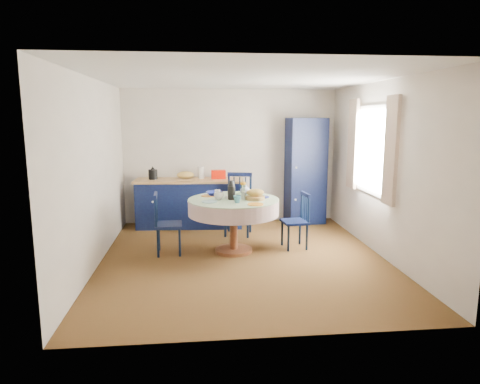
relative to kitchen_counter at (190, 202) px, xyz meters
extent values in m
plane|color=black|center=(0.78, -1.90, -0.45)|extent=(4.50, 4.50, 0.00)
plane|color=white|center=(0.78, -1.90, 2.05)|extent=(4.50, 4.50, 0.00)
cube|color=silver|center=(0.78, 0.35, 0.80)|extent=(4.00, 0.02, 2.50)
cube|color=silver|center=(-1.22, -1.90, 0.80)|extent=(0.02, 4.50, 2.50)
cube|color=silver|center=(2.78, -1.90, 0.80)|extent=(0.02, 4.50, 2.50)
plane|color=white|center=(2.78, -1.60, 1.05)|extent=(0.00, 1.20, 1.20)
cube|color=beige|center=(2.70, -2.30, 1.10)|extent=(0.05, 0.34, 1.45)
cube|color=beige|center=(2.70, -0.90, 1.10)|extent=(0.05, 0.34, 1.45)
cube|color=black|center=(0.00, 0.00, -0.04)|extent=(1.92, 0.68, 0.83)
cube|color=#A8844D|center=(0.00, 0.00, 0.40)|extent=(1.99, 0.72, 0.04)
cube|color=#A01002|center=(0.54, 0.00, 0.50)|extent=(0.27, 0.15, 0.16)
cube|color=#A8844D|center=(-0.06, -0.03, 0.43)|extent=(0.35, 0.26, 0.02)
ellipsoid|color=tan|center=(-0.06, -0.03, 0.51)|extent=(0.31, 0.20, 0.13)
cylinder|color=silver|center=(0.23, 0.09, 0.53)|extent=(0.12, 0.12, 0.22)
cube|color=black|center=(2.18, 0.10, 0.53)|extent=(0.73, 0.55, 1.97)
cylinder|color=white|center=(1.92, -0.15, 0.63)|extent=(0.04, 0.02, 0.04)
cylinder|color=white|center=(1.92, -0.15, 0.04)|extent=(0.04, 0.02, 0.04)
cylinder|color=#562E18|center=(0.67, -1.60, -0.43)|extent=(0.55, 0.55, 0.05)
cylinder|color=#562E18|center=(0.67, -1.60, -0.05)|extent=(0.12, 0.12, 0.73)
cylinder|color=#562E18|center=(0.67, -1.60, 0.33)|extent=(1.27, 1.27, 0.03)
cylinder|color=white|center=(0.67, -1.60, 0.23)|extent=(1.33, 1.33, 0.22)
cylinder|color=beige|center=(0.67, -1.60, 0.35)|extent=(1.33, 1.33, 0.01)
cylinder|color=#7FAAAA|center=(0.31, -1.79, 0.36)|extent=(0.22, 0.22, 0.01)
cylinder|color=orange|center=(0.93, -2.05, 0.36)|extent=(0.22, 0.22, 0.01)
cylinder|color=navy|center=(1.10, -1.52, 0.36)|extent=(0.22, 0.22, 0.01)
cylinder|color=#71A367|center=(0.72, -1.12, 0.36)|extent=(0.22, 0.22, 0.01)
cylinder|color=orange|center=(0.31, -1.34, 0.36)|extent=(0.22, 0.22, 0.01)
cylinder|color=olive|center=(0.98, -1.69, 0.38)|extent=(0.28, 0.28, 0.05)
ellipsoid|color=tan|center=(0.98, -1.69, 0.46)|extent=(0.26, 0.16, 0.11)
cube|color=silver|center=(0.61, -1.54, 0.37)|extent=(0.10, 0.07, 0.04)
cylinder|color=black|center=(-0.12, -1.73, -0.25)|extent=(0.03, 0.03, 0.41)
cylinder|color=black|center=(-0.14, -1.40, -0.25)|extent=(0.03, 0.03, 0.41)
cylinder|color=black|center=(-0.43, -1.75, -0.25)|extent=(0.03, 0.03, 0.41)
cylinder|color=black|center=(-0.45, -1.42, -0.25)|extent=(0.03, 0.03, 0.41)
cube|color=black|center=(-0.28, -1.58, -0.02)|extent=(0.40, 0.42, 0.04)
cylinder|color=black|center=(-0.45, -1.75, 0.21)|extent=(0.03, 0.03, 0.46)
cylinder|color=black|center=(-0.46, -1.42, 0.21)|extent=(0.03, 0.03, 0.46)
cube|color=black|center=(-0.46, -1.58, 0.43)|extent=(0.06, 0.37, 0.06)
cylinder|color=black|center=(-0.45, -1.67, 0.19)|extent=(0.02, 0.02, 0.39)
cylinder|color=black|center=(-0.46, -1.58, 0.19)|extent=(0.02, 0.02, 0.39)
cylinder|color=black|center=(-0.46, -1.50, 0.19)|extent=(0.02, 0.02, 0.39)
cylinder|color=black|center=(0.60, -0.79, -0.21)|extent=(0.04, 0.04, 0.48)
cylinder|color=black|center=(0.97, -0.88, -0.21)|extent=(0.04, 0.04, 0.48)
cylinder|color=black|center=(0.69, -0.44, -0.21)|extent=(0.04, 0.04, 0.48)
cylinder|color=black|center=(1.06, -0.53, -0.21)|extent=(0.04, 0.04, 0.48)
cube|color=black|center=(0.83, -0.66, 0.05)|extent=(0.56, 0.55, 0.04)
cylinder|color=black|center=(0.69, -0.42, 0.32)|extent=(0.04, 0.04, 0.54)
cylinder|color=black|center=(1.06, -0.51, 0.32)|extent=(0.04, 0.04, 0.54)
cube|color=black|center=(0.88, -0.47, 0.56)|extent=(0.42, 0.15, 0.07)
cylinder|color=black|center=(0.78, -0.44, 0.29)|extent=(0.02, 0.02, 0.45)
cylinder|color=black|center=(0.88, -0.47, 0.29)|extent=(0.02, 0.02, 0.45)
cylinder|color=black|center=(0.98, -0.49, 0.29)|extent=(0.02, 0.02, 0.45)
cylinder|color=black|center=(1.46, -1.35, -0.26)|extent=(0.03, 0.03, 0.39)
cylinder|color=black|center=(1.49, -1.66, -0.26)|extent=(0.03, 0.03, 0.39)
cylinder|color=black|center=(1.74, -1.32, -0.26)|extent=(0.03, 0.03, 0.39)
cylinder|color=black|center=(1.78, -1.63, -0.26)|extent=(0.03, 0.03, 0.39)
cube|color=black|center=(1.62, -1.49, -0.04)|extent=(0.40, 0.42, 0.04)
cylinder|color=black|center=(1.76, -1.32, 0.18)|extent=(0.03, 0.03, 0.44)
cylinder|color=black|center=(1.79, -1.63, 0.18)|extent=(0.03, 0.03, 0.44)
cube|color=black|center=(1.78, -1.47, 0.38)|extent=(0.07, 0.35, 0.05)
cylinder|color=black|center=(1.77, -1.39, 0.16)|extent=(0.02, 0.02, 0.36)
cylinder|color=black|center=(1.78, -1.47, 0.16)|extent=(0.02, 0.02, 0.36)
cylinder|color=black|center=(1.79, -1.55, 0.16)|extent=(0.02, 0.02, 0.36)
imported|color=silver|center=(0.45, -1.63, 0.41)|extent=(0.14, 0.14, 0.11)
imported|color=#2F5F6C|center=(0.70, -1.89, 0.41)|extent=(0.11, 0.11, 0.10)
imported|color=black|center=(0.98, -1.40, 0.40)|extent=(0.12, 0.12, 0.09)
imported|color=silver|center=(0.45, -1.28, 0.40)|extent=(0.09, 0.09, 0.08)
imported|color=navy|center=(0.41, -1.32, 0.39)|extent=(0.26, 0.26, 0.06)
camera|label=1|loc=(0.13, -7.72, 1.54)|focal=32.00mm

